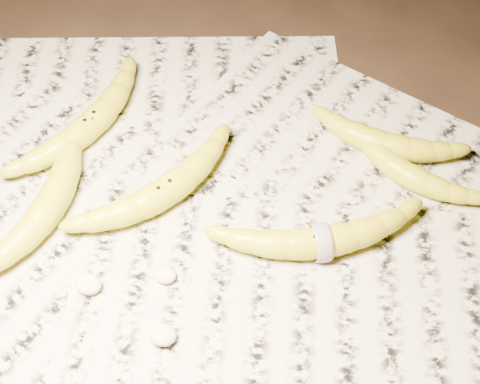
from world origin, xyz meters
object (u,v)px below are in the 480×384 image
(banana_upper_a, at_px, (406,172))
(banana_left_a, at_px, (90,123))
(banana_left_b, at_px, (50,202))
(banana_upper_b, at_px, (385,143))
(banana_center, at_px, (164,191))
(banana_taped, at_px, (321,241))

(banana_upper_a, bearing_deg, banana_left_a, -151.45)
(banana_left_a, bearing_deg, banana_left_b, -158.80)
(banana_upper_b, bearing_deg, banana_center, -143.93)
(banana_center, relative_size, banana_upper_b, 1.24)
(banana_left_a, height_order, banana_upper_a, banana_left_a)
(banana_left_b, height_order, banana_upper_a, banana_left_b)
(banana_center, bearing_deg, banana_left_b, 147.98)
(banana_left_a, xyz_separation_m, banana_upper_b, (0.39, 0.08, -0.00))
(banana_center, bearing_deg, banana_upper_b, -23.63)
(banana_taped, relative_size, banana_upper_a, 1.37)
(banana_left_a, bearing_deg, banana_upper_b, -60.30)
(banana_upper_a, bearing_deg, banana_upper_b, 153.64)
(banana_left_a, distance_m, banana_taped, 0.36)
(banana_left_a, xyz_separation_m, banana_upper_a, (0.43, 0.04, -0.00))
(banana_taped, xyz_separation_m, banana_upper_b, (0.05, 0.18, -0.00))
(banana_left_a, relative_size, banana_taped, 0.96)
(banana_left_a, bearing_deg, banana_upper_a, -66.47)
(banana_center, bearing_deg, banana_upper_a, -33.20)
(banana_left_b, distance_m, banana_taped, 0.34)
(banana_left_a, distance_m, banana_upper_b, 0.40)
(banana_left_b, xyz_separation_m, banana_upper_b, (0.38, 0.22, -0.00))
(banana_taped, relative_size, banana_upper_b, 1.32)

